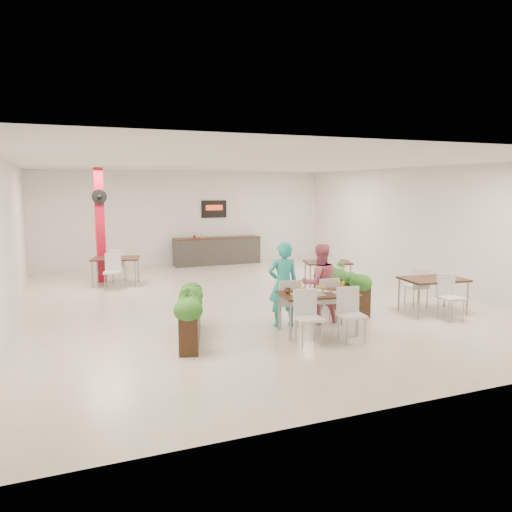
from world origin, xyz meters
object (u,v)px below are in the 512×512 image
(planter_right, at_px, (340,286))
(service_counter, at_px, (217,250))
(diner_woman, at_px, (320,283))
(red_column, at_px, (100,224))
(diner_man, at_px, (283,284))
(planter_left, at_px, (190,312))
(side_table_a, at_px, (116,262))
(side_table_b, at_px, (327,266))
(side_table_c, at_px, (433,284))
(main_table, at_px, (317,299))

(planter_right, bearing_deg, service_counter, 94.87)
(service_counter, relative_size, diner_woman, 1.92)
(red_column, bearing_deg, service_counter, 25.00)
(diner_man, bearing_deg, planter_left, 13.41)
(side_table_a, bearing_deg, side_table_b, -14.40)
(diner_woman, bearing_deg, service_counter, -85.31)
(service_counter, bearing_deg, side_table_b, -75.70)
(diner_woman, bearing_deg, planter_left, 11.62)
(side_table_a, height_order, side_table_c, same)
(diner_woman, height_order, planter_right, diner_woman)
(diner_man, relative_size, side_table_b, 0.98)
(red_column, relative_size, diner_man, 1.96)
(service_counter, bearing_deg, diner_man, -98.47)
(red_column, relative_size, planter_left, 1.72)
(diner_man, bearing_deg, main_table, 128.22)
(service_counter, height_order, side_table_a, service_counter)
(main_table, bearing_deg, side_table_c, 7.22)
(red_column, distance_m, planter_right, 7.04)
(service_counter, distance_m, diner_man, 7.98)
(main_table, bearing_deg, side_table_a, 115.46)
(planter_right, relative_size, side_table_a, 1.19)
(red_column, bearing_deg, diner_woman, -58.96)
(main_table, relative_size, planter_left, 0.95)
(main_table, height_order, planter_right, planter_right)
(main_table, height_order, diner_man, diner_man)
(service_counter, relative_size, main_table, 1.70)
(planter_left, height_order, side_table_a, planter_left)
(side_table_c, bearing_deg, planter_right, 151.88)
(service_counter, xyz_separation_m, planter_left, (-3.05, -8.08, 0.02))
(red_column, xyz_separation_m, side_table_a, (0.32, -0.59, -1.01))
(service_counter, height_order, diner_woman, service_counter)
(red_column, distance_m, diner_man, 6.70)
(planter_right, relative_size, side_table_b, 1.19)
(service_counter, relative_size, planter_right, 1.51)
(service_counter, relative_size, side_table_c, 1.81)
(diner_woman, xyz_separation_m, planter_right, (0.98, 0.82, -0.28))
(red_column, xyz_separation_m, planter_right, (4.60, -5.20, -1.14))
(planter_left, bearing_deg, diner_man, 5.99)
(diner_woman, height_order, side_table_a, diner_woman)
(red_column, distance_m, service_counter, 4.56)
(main_table, distance_m, diner_woman, 0.79)
(planter_left, bearing_deg, diner_woman, 4.21)
(planter_left, xyz_separation_m, side_table_b, (4.39, 2.84, 0.12))
(diner_woman, relative_size, side_table_c, 0.95)
(service_counter, bearing_deg, side_table_a, -146.29)
(diner_man, distance_m, side_table_a, 5.98)
(red_column, relative_size, side_table_c, 1.93)
(side_table_b, bearing_deg, side_table_c, -56.63)
(planter_right, xyz_separation_m, side_table_c, (1.61, -1.09, 0.13))
(diner_woman, xyz_separation_m, side_table_a, (-3.31, 5.43, -0.15))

